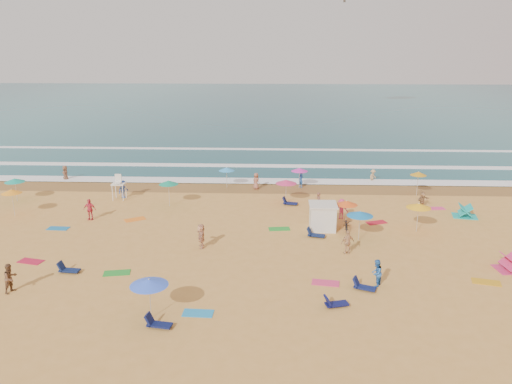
{
  "coord_description": "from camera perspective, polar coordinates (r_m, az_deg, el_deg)",
  "views": [
    {
      "loc": [
        3.58,
        -37.16,
        14.31
      ],
      "look_at": [
        1.81,
        6.0,
        1.5
      ],
      "focal_mm": 35.0,
      "sensor_mm": 36.0,
      "label": 1
    }
  ],
  "objects": [
    {
      "name": "beach_umbrellas",
      "position": [
        40.14,
        -2.91,
        -1.11
      ],
      "size": [
        61.54,
        31.25,
        0.7
      ],
      "color": "#D02EAE",
      "rests_on": "ground"
    },
    {
      "name": "wet_sand",
      "position": [
        51.8,
        -1.71,
        0.48
      ],
      "size": [
        220.0,
        220.0,
        0.0
      ],
      "primitive_type": "plane",
      "color": "olive",
      "rests_on": "ground"
    },
    {
      "name": "ground",
      "position": [
        39.98,
        -2.96,
        -4.48
      ],
      "size": [
        220.0,
        220.0,
        0.0
      ],
      "primitive_type": "plane",
      "color": "gold",
      "rests_on": "ground"
    },
    {
      "name": "bicycle",
      "position": [
        40.51,
        10.31,
        -3.7
      ],
      "size": [
        0.84,
        1.94,
        0.99
      ],
      "primitive_type": "imported",
      "rotation": [
        0.0,
        0.0,
        -0.1
      ],
      "color": "black",
      "rests_on": "ground"
    },
    {
      "name": "cabana",
      "position": [
        40.4,
        7.62,
        -2.87
      ],
      "size": [
        2.0,
        2.0,
        2.0
      ],
      "primitive_type": "cube",
      "color": "silver",
      "rests_on": "ground"
    },
    {
      "name": "ocean",
      "position": [
        122.05,
        0.65,
        9.78
      ],
      "size": [
        220.0,
        140.0,
        0.18
      ],
      "primitive_type": "cube",
      "color": "#0C4756",
      "rests_on": "ground"
    },
    {
      "name": "loungers",
      "position": [
        37.05,
        10.75,
        -6.22
      ],
      "size": [
        42.55,
        23.26,
        0.34
      ],
      "color": "#0E1C49",
      "rests_on": "ground"
    },
    {
      "name": "towels",
      "position": [
        36.88,
        -1.11,
        -6.29
      ],
      "size": [
        33.83,
        20.17,
        0.03
      ],
      "color": "#B71636",
      "rests_on": "ground"
    },
    {
      "name": "lifeguard_stand",
      "position": [
        49.49,
        -15.38,
        0.37
      ],
      "size": [
        1.2,
        1.2,
        2.1
      ],
      "primitive_type": null,
      "color": "white",
      "rests_on": "ground"
    },
    {
      "name": "surf_foam",
      "position": [
        60.29,
        -1.13,
        2.88
      ],
      "size": [
        200.0,
        18.7,
        0.05
      ],
      "color": "white",
      "rests_on": "ground"
    },
    {
      "name": "beachgoers",
      "position": [
        42.4,
        -3.86,
        -2.06
      ],
      "size": [
        39.71,
        27.44,
        2.08
      ],
      "color": "#DA364C",
      "rests_on": "ground"
    },
    {
      "name": "cabana_roof",
      "position": [
        40.06,
        7.68,
        -1.44
      ],
      "size": [
        2.2,
        2.2,
        0.12
      ],
      "primitive_type": "cube",
      "color": "silver",
      "rests_on": "cabana"
    },
    {
      "name": "popup_tents",
      "position": [
        41.87,
        24.76,
        -4.18
      ],
      "size": [
        2.98,
        12.56,
        1.2
      ],
      "color": "#D12E68",
      "rests_on": "ground"
    }
  ]
}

